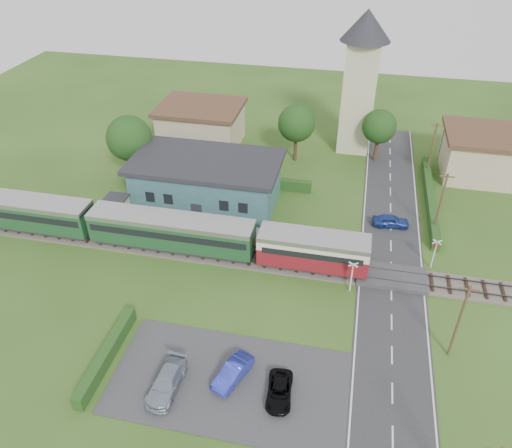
% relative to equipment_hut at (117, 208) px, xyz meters
% --- Properties ---
extents(ground, '(120.00, 120.00, 0.00)m').
position_rel_equipment_hut_xyz_m(ground, '(18.00, -5.20, -1.75)').
color(ground, '#2D4C19').
extents(railway_track, '(76.00, 3.20, 0.49)m').
position_rel_equipment_hut_xyz_m(railway_track, '(18.00, -3.20, -1.64)').
color(railway_track, '#4C443D').
rests_on(railway_track, ground).
extents(road, '(6.00, 70.00, 0.05)m').
position_rel_equipment_hut_xyz_m(road, '(28.00, -5.20, -1.72)').
color(road, '#28282B').
rests_on(road, ground).
extents(car_park, '(17.00, 9.00, 0.08)m').
position_rel_equipment_hut_xyz_m(car_park, '(16.50, -17.20, -1.71)').
color(car_park, '#333335').
rests_on(car_park, ground).
extents(crossing_deck, '(6.20, 3.40, 0.45)m').
position_rel_equipment_hut_xyz_m(crossing_deck, '(28.00, -3.20, -1.52)').
color(crossing_deck, '#333335').
rests_on(crossing_deck, ground).
extents(platform, '(30.00, 3.00, 0.45)m').
position_rel_equipment_hut_xyz_m(platform, '(8.00, 0.00, -1.52)').
color(platform, gray).
rests_on(platform, ground).
extents(equipment_hut, '(2.30, 2.30, 2.55)m').
position_rel_equipment_hut_xyz_m(equipment_hut, '(0.00, 0.00, 0.00)').
color(equipment_hut, '#C1BB97').
rests_on(equipment_hut, platform).
extents(station_building, '(16.00, 9.00, 5.30)m').
position_rel_equipment_hut_xyz_m(station_building, '(8.00, 5.79, 0.95)').
color(station_building, '#31505A').
rests_on(station_building, ground).
extents(train, '(43.20, 2.90, 3.40)m').
position_rel_equipment_hut_xyz_m(train, '(3.99, -3.20, 0.43)').
color(train, '#232328').
rests_on(train, ground).
extents(church_tower, '(6.00, 6.00, 17.60)m').
position_rel_equipment_hut_xyz_m(church_tower, '(23.00, 22.80, 8.48)').
color(church_tower, '#C1BB97').
rests_on(church_tower, ground).
extents(house_west, '(10.80, 8.80, 5.50)m').
position_rel_equipment_hut_xyz_m(house_west, '(3.00, 19.80, 1.04)').
color(house_west, tan).
rests_on(house_west, ground).
extents(house_east, '(8.80, 8.80, 5.50)m').
position_rel_equipment_hut_xyz_m(house_east, '(38.00, 18.80, 1.05)').
color(house_east, tan).
rests_on(house_east, ground).
extents(hedge_carpark, '(0.80, 9.00, 1.20)m').
position_rel_equipment_hut_xyz_m(hedge_carpark, '(7.00, -17.20, -1.15)').
color(hedge_carpark, '#193814').
rests_on(hedge_carpark, ground).
extents(hedge_roadside, '(0.80, 18.00, 1.20)m').
position_rel_equipment_hut_xyz_m(hedge_roadside, '(32.20, 10.80, -1.15)').
color(hedge_roadside, '#193814').
rests_on(hedge_roadside, ground).
extents(hedge_station, '(22.00, 0.80, 1.30)m').
position_rel_equipment_hut_xyz_m(hedge_station, '(8.00, 10.30, -1.10)').
color(hedge_station, '#193814').
rests_on(hedge_station, ground).
extents(tree_a, '(5.20, 5.20, 8.00)m').
position_rel_equipment_hut_xyz_m(tree_a, '(-2.00, 8.80, 3.63)').
color(tree_a, '#332316').
rests_on(tree_a, ground).
extents(tree_b, '(4.60, 4.60, 7.34)m').
position_rel_equipment_hut_xyz_m(tree_b, '(16.00, 17.80, 3.27)').
color(tree_b, '#332316').
rests_on(tree_b, ground).
extents(tree_c, '(4.20, 4.20, 6.78)m').
position_rel_equipment_hut_xyz_m(tree_c, '(26.00, 19.80, 2.91)').
color(tree_c, '#332316').
rests_on(tree_c, ground).
extents(utility_pole_b, '(1.40, 0.22, 7.00)m').
position_rel_equipment_hut_xyz_m(utility_pole_b, '(32.20, -11.20, 1.88)').
color(utility_pole_b, '#473321').
rests_on(utility_pole_b, ground).
extents(utility_pole_c, '(1.40, 0.22, 7.00)m').
position_rel_equipment_hut_xyz_m(utility_pole_c, '(32.20, 4.80, 1.88)').
color(utility_pole_c, '#473321').
rests_on(utility_pole_c, ground).
extents(utility_pole_d, '(1.40, 0.22, 7.00)m').
position_rel_equipment_hut_xyz_m(utility_pole_d, '(32.20, 16.80, 1.88)').
color(utility_pole_d, '#473321').
rests_on(utility_pole_d, ground).
extents(crossing_signal_near, '(0.84, 0.28, 3.28)m').
position_rel_equipment_hut_xyz_m(crossing_signal_near, '(24.40, -5.61, 0.39)').
color(crossing_signal_near, silver).
rests_on(crossing_signal_near, ground).
extents(crossing_signal_far, '(0.84, 0.28, 3.28)m').
position_rel_equipment_hut_xyz_m(crossing_signal_far, '(31.60, -0.81, 0.39)').
color(crossing_signal_far, silver).
rests_on(crossing_signal_far, ground).
extents(streetlamp_west, '(0.30, 0.30, 5.15)m').
position_rel_equipment_hut_xyz_m(streetlamp_west, '(-4.00, 14.80, 1.29)').
color(streetlamp_west, '#3F3F47').
rests_on(streetlamp_west, ground).
extents(streetlamp_east, '(0.30, 0.30, 5.15)m').
position_rel_equipment_hut_xyz_m(streetlamp_east, '(34.00, 21.80, 1.29)').
color(streetlamp_east, '#3F3F47').
rests_on(streetlamp_east, ground).
extents(car_on_road, '(3.83, 1.84, 1.26)m').
position_rel_equipment_hut_xyz_m(car_on_road, '(27.90, 5.25, -1.07)').
color(car_on_road, navy).
rests_on(car_on_road, road).
extents(car_park_blue, '(2.62, 4.05, 1.26)m').
position_rel_equipment_hut_xyz_m(car_park_blue, '(16.68, -16.83, -1.04)').
color(car_park_blue, '#2631A9').
rests_on(car_park_blue, car_park).
extents(car_park_silver, '(2.02, 4.64, 1.33)m').
position_rel_equipment_hut_xyz_m(car_park_silver, '(12.31, -18.66, -1.00)').
color(car_park_silver, '#8893A5').
rests_on(car_park_silver, car_park).
extents(car_park_dark, '(2.01, 3.82, 1.03)m').
position_rel_equipment_hut_xyz_m(car_park_dark, '(20.23, -17.62, -1.15)').
color(car_park_dark, black).
rests_on(car_park_dark, car_park).
extents(pedestrian_near, '(0.75, 0.55, 1.89)m').
position_rel_equipment_hut_xyz_m(pedestrian_near, '(14.40, -0.52, -0.35)').
color(pedestrian_near, gray).
rests_on(pedestrian_near, platform).
extents(pedestrian_far, '(0.88, 1.01, 1.77)m').
position_rel_equipment_hut_xyz_m(pedestrian_far, '(2.78, -0.30, -0.41)').
color(pedestrian_far, gray).
rests_on(pedestrian_far, platform).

